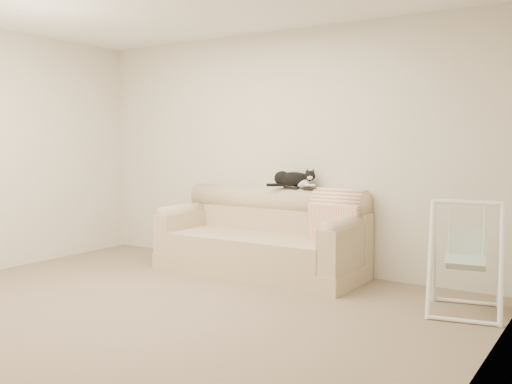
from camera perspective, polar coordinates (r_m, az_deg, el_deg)
ground_plane at (r=4.91m, az=-9.56°, el=-11.51°), size 5.00×5.00×0.00m
room_shell at (r=4.71m, az=-9.83°, el=6.59°), size 5.04×4.04×2.60m
sofa at (r=6.09m, az=0.71°, el=-4.83°), size 2.20×0.93×0.90m
remote_a at (r=6.10m, az=3.53°, el=0.47°), size 0.19×0.08×0.03m
remote_b at (r=5.98m, az=5.43°, el=0.34°), size 0.17×0.05×0.02m
tuxedo_cat at (r=6.10m, az=3.76°, el=1.30°), size 0.51×0.34×0.21m
throw_blanket at (r=5.87m, az=8.33°, el=-1.56°), size 0.53×0.38×0.58m
baby_swing at (r=4.94m, az=20.25°, el=-6.10°), size 0.67×0.70×0.94m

